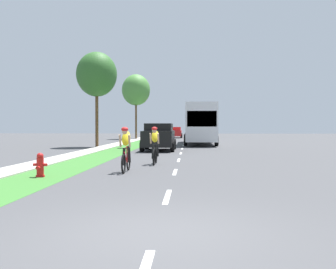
% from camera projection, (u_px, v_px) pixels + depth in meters
% --- Properties ---
extents(ground_plane, '(120.00, 120.00, 0.00)m').
position_uv_depth(ground_plane, '(182.00, 150.00, 25.63)').
color(ground_plane, '#424244').
extents(grass_verge, '(1.96, 70.00, 0.01)m').
position_uv_depth(grass_verge, '(120.00, 150.00, 25.86)').
color(grass_verge, '#38722D').
rests_on(grass_verge, ground_plane).
extents(sidewalk_concrete, '(1.34, 70.00, 0.10)m').
position_uv_depth(sidewalk_concrete, '(96.00, 150.00, 25.95)').
color(sidewalk_concrete, '#B2ADA3').
rests_on(sidewalk_concrete, ground_plane).
extents(lane_markings_center, '(0.12, 53.13, 0.01)m').
position_uv_depth(lane_markings_center, '(183.00, 147.00, 29.62)').
color(lane_markings_center, white).
rests_on(lane_markings_center, ground_plane).
extents(fire_hydrant_red, '(0.44, 0.38, 0.76)m').
position_uv_depth(fire_hydrant_red, '(40.00, 165.00, 12.01)').
color(fire_hydrant_red, red).
rests_on(fire_hydrant_red, ground_plane).
extents(cyclist_lead, '(0.42, 1.72, 1.58)m').
position_uv_depth(cyclist_lead, '(126.00, 149.00, 13.32)').
color(cyclist_lead, black).
rests_on(cyclist_lead, ground_plane).
extents(cyclist_trailing, '(0.42, 1.72, 1.58)m').
position_uv_depth(cyclist_trailing, '(155.00, 145.00, 16.08)').
color(cyclist_trailing, black).
rests_on(cyclist_trailing, ground_plane).
extents(suv_black, '(2.15, 4.70, 1.79)m').
position_uv_depth(suv_black, '(159.00, 136.00, 25.27)').
color(suv_black, black).
rests_on(suv_black, ground_plane).
extents(bus_white, '(2.78, 11.60, 3.48)m').
position_uv_depth(bus_white, '(200.00, 122.00, 34.63)').
color(bus_white, silver).
rests_on(bus_white, ground_plane).
extents(sedan_red, '(1.98, 4.30, 1.52)m').
position_uv_depth(sedan_red, '(175.00, 132.00, 53.44)').
color(sedan_red, red).
rests_on(sedan_red, ground_plane).
extents(street_tree_near, '(3.13, 3.13, 7.36)m').
position_uv_depth(street_tree_near, '(97.00, 75.00, 29.51)').
color(street_tree_near, brown).
rests_on(street_tree_near, ground_plane).
extents(street_tree_far, '(3.57, 3.57, 8.18)m').
position_uv_depth(street_tree_far, '(136.00, 90.00, 48.23)').
color(street_tree_far, brown).
rests_on(street_tree_far, ground_plane).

